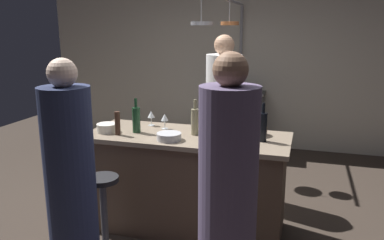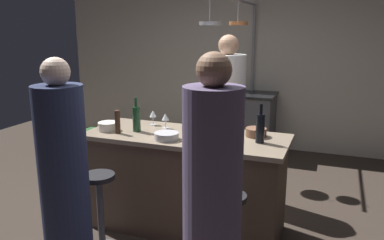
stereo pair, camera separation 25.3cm
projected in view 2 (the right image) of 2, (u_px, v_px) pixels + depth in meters
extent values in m
plane|color=#382D26|center=(186.00, 227.00, 3.64)|extent=(9.00, 9.00, 0.00)
cube|color=beige|center=(255.00, 63.00, 5.93)|extent=(6.40, 0.16, 2.60)
cube|color=brown|center=(186.00, 184.00, 3.54)|extent=(1.72, 0.66, 0.86)
cube|color=gray|center=(186.00, 137.00, 3.43)|extent=(1.80, 0.72, 0.04)
cube|color=#47474C|center=(247.00, 124.00, 5.76)|extent=(0.76, 0.60, 0.86)
cube|color=black|center=(248.00, 94.00, 5.66)|extent=(0.80, 0.64, 0.03)
cylinder|color=white|center=(227.00, 128.00, 4.14)|extent=(0.37, 0.37, 1.56)
sphere|color=tan|center=(229.00, 45.00, 3.94)|extent=(0.21, 0.21, 0.21)
cylinder|color=#4C4C51|center=(101.00, 214.00, 3.18)|extent=(0.06, 0.06, 0.62)
cylinder|color=black|center=(99.00, 177.00, 3.10)|extent=(0.26, 0.26, 0.04)
cylinder|color=#262D4C|center=(65.00, 186.00, 2.76)|extent=(0.35, 0.35, 1.45)
sphere|color=beige|center=(55.00, 72.00, 2.57)|extent=(0.20, 0.20, 0.20)
cylinder|color=#4C4C51|center=(227.00, 239.00, 2.80)|extent=(0.06, 0.06, 0.62)
cylinder|color=black|center=(228.00, 197.00, 2.72)|extent=(0.26, 0.26, 0.04)
cylinder|color=#594C6B|center=(212.00, 209.00, 2.35)|extent=(0.36, 0.36, 1.50)
sphere|color=#8C664C|center=(214.00, 70.00, 2.15)|extent=(0.21, 0.21, 0.21)
cylinder|color=gray|center=(252.00, 79.00, 5.84)|extent=(0.04, 0.04, 2.15)
cylinder|color=gray|center=(244.00, 2.00, 4.99)|extent=(0.04, 1.31, 0.04)
cylinder|color=gray|center=(211.00, 23.00, 4.73)|extent=(0.28, 0.28, 0.04)
cylinder|color=gray|center=(210.00, 12.00, 4.67)|extent=(0.01, 0.01, 0.27)
cylinder|color=#B26638|center=(238.00, 23.00, 4.60)|extent=(0.22, 0.22, 0.04)
cylinder|color=gray|center=(238.00, 11.00, 4.55)|extent=(0.01, 0.01, 0.28)
cylinder|color=brown|center=(94.00, 158.00, 5.30)|extent=(0.24, 0.24, 0.16)
sphere|color=#2D6633|center=(93.00, 140.00, 5.24)|extent=(0.36, 0.36, 0.36)
cube|color=#997047|center=(215.00, 131.00, 3.52)|extent=(0.32, 0.22, 0.02)
cylinder|color=#382319|center=(118.00, 122.00, 3.45)|extent=(0.05, 0.05, 0.21)
cylinder|color=black|center=(260.00, 129.00, 3.16)|extent=(0.07, 0.07, 0.24)
cylinder|color=black|center=(261.00, 109.00, 3.12)|extent=(0.03, 0.03, 0.08)
cylinder|color=#193D23|center=(137.00, 119.00, 3.52)|extent=(0.07, 0.07, 0.23)
cylinder|color=#193D23|center=(136.00, 102.00, 3.48)|extent=(0.03, 0.03, 0.08)
cylinder|color=gray|center=(194.00, 122.00, 3.40)|extent=(0.07, 0.07, 0.23)
cylinder|color=gray|center=(194.00, 104.00, 3.37)|extent=(0.03, 0.03, 0.08)
cylinder|color=#143319|center=(214.00, 126.00, 3.26)|extent=(0.07, 0.07, 0.23)
cylinder|color=#143319|center=(214.00, 108.00, 3.22)|extent=(0.03, 0.03, 0.08)
cylinder|color=silver|center=(166.00, 128.00, 3.64)|extent=(0.06, 0.06, 0.01)
cylinder|color=silver|center=(165.00, 124.00, 3.63)|extent=(0.01, 0.01, 0.07)
cone|color=silver|center=(165.00, 117.00, 3.61)|extent=(0.07, 0.07, 0.06)
cylinder|color=silver|center=(153.00, 125.00, 3.77)|extent=(0.06, 0.06, 0.01)
cylinder|color=silver|center=(153.00, 121.00, 3.76)|extent=(0.01, 0.01, 0.07)
cone|color=silver|center=(153.00, 114.00, 3.75)|extent=(0.07, 0.07, 0.06)
cylinder|color=#B7B7BC|center=(166.00, 136.00, 3.27)|extent=(0.21, 0.21, 0.06)
cylinder|color=silver|center=(108.00, 126.00, 3.56)|extent=(0.18, 0.18, 0.08)
cylinder|color=brown|center=(256.00, 132.00, 3.37)|extent=(0.18, 0.18, 0.07)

